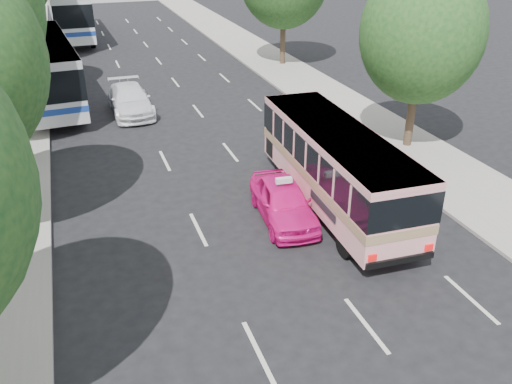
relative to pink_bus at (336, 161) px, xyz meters
name	(u,v)px	position (x,y,z in m)	size (l,w,h in m)	color
ground	(299,287)	(-3.03, -4.00, -1.78)	(120.00, 120.00, 0.00)	black
sidewalk_left	(10,106)	(-11.53, 16.00, -1.71)	(4.00, 90.00, 0.15)	#9E998E
sidewalk_right	(298,79)	(5.47, 16.00, -1.72)	(4.00, 90.00, 0.12)	#9E998E
tree_right_near	(425,28)	(5.75, 3.94, 3.42)	(5.10, 5.10, 7.95)	#38281E
pink_bus	(336,161)	(0.00, 0.00, 0.00)	(2.60, 9.04, 2.86)	pink
pink_taxi	(283,201)	(-2.03, -0.28, -1.09)	(1.63, 4.05, 1.38)	#F9158E
white_pickup	(130,100)	(-5.41, 12.85, -1.07)	(1.98, 4.88, 1.42)	white
tour_coach_front	(46,65)	(-9.33, 16.05, 0.33)	(3.49, 11.87, 3.50)	silver
tour_coach_rear	(68,9)	(-7.53, 34.80, 0.62)	(3.25, 13.41, 3.99)	silver
taxi_roof_sign	(284,180)	(-2.03, -0.28, -0.31)	(0.55, 0.18, 0.18)	silver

